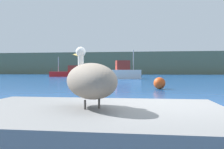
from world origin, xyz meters
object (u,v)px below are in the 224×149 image
object	(u,v)px
fishing_boat_white	(123,72)
mooring_buoy	(159,83)
fishing_boat_red	(72,73)
pelican	(90,81)

from	to	relation	value
fishing_boat_white	mooring_buoy	size ratio (longest dim) A/B	6.72
fishing_boat_red	mooring_buoy	xyz separation A→B (m)	(14.80, -29.65, -0.39)
fishing_boat_white	pelican	bearing A→B (deg)	-103.40
pelican	fishing_boat_red	distance (m)	43.69
fishing_boat_white	mooring_buoy	world-z (taller)	fishing_boat_white
fishing_boat_red	mooring_buoy	distance (m)	33.14
fishing_boat_white	mooring_buoy	xyz separation A→B (m)	(3.81, -18.38, -0.60)
mooring_buoy	fishing_boat_white	bearing A→B (deg)	101.73
pelican	mooring_buoy	bearing A→B (deg)	-42.45
pelican	fishing_boat_white	size ratio (longest dim) A/B	0.27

